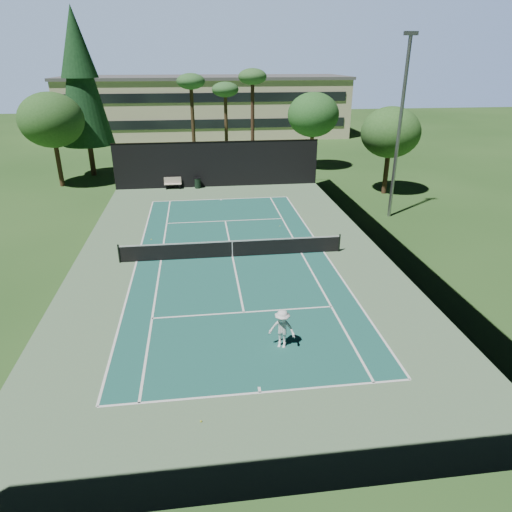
{
  "coord_description": "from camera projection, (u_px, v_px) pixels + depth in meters",
  "views": [
    {
      "loc": [
        -1.75,
        -24.36,
        10.69
      ],
      "look_at": [
        1.0,
        -3.0,
        1.3
      ],
      "focal_mm": 32.0,
      "sensor_mm": 36.0,
      "label": 1
    }
  ],
  "objects": [
    {
      "name": "pine_tree",
      "position": [
        79.0,
        71.0,
        41.4
      ],
      "size": [
        4.8,
        4.8,
        15.0
      ],
      "color": "#462E1E",
      "rests_on": "ground"
    },
    {
      "name": "decid_tree_c",
      "position": [
        51.0,
        120.0,
        39.05
      ],
      "size": [
        5.44,
        5.44,
        8.09
      ],
      "color": "#4F3221",
      "rests_on": "ground"
    },
    {
      "name": "decid_tree_a",
      "position": [
        313.0,
        115.0,
        45.63
      ],
      "size": [
        5.12,
        5.12,
        7.62
      ],
      "color": "#4F3921",
      "rests_on": "ground"
    },
    {
      "name": "tennis_ball_c",
      "position": [
        280.0,
        226.0,
        31.45
      ],
      "size": [
        0.06,
        0.06,
        0.06
      ],
      "primitive_type": "sphere",
      "color": "#EAF637",
      "rests_on": "ground"
    },
    {
      "name": "tennis_ball_d",
      "position": [
        151.0,
        239.0,
        29.11
      ],
      "size": [
        0.06,
        0.06,
        0.06
      ],
      "primitive_type": "sphere",
      "color": "#E4EE36",
      "rests_on": "ground"
    },
    {
      "name": "court_lines",
      "position": [
        232.0,
        257.0,
        26.62
      ],
      "size": [
        11.07,
        23.87,
        0.01
      ],
      "color": "white",
      "rests_on": "ground"
    },
    {
      "name": "palm_c",
      "position": [
        252.0,
        81.0,
        44.57
      ],
      "size": [
        2.8,
        2.8,
        9.77
      ],
      "color": "#422A1C",
      "rests_on": "ground"
    },
    {
      "name": "fence",
      "position": [
        232.0,
        224.0,
        25.88
      ],
      "size": [
        18.04,
        32.05,
        4.03
      ],
      "color": "black",
      "rests_on": "ground"
    },
    {
      "name": "palm_a",
      "position": [
        191.0,
        85.0,
        44.94
      ],
      "size": [
        2.8,
        2.8,
        9.32
      ],
      "color": "#412F1B",
      "rests_on": "ground"
    },
    {
      "name": "tennis_ball_b",
      "position": [
        225.0,
        248.0,
        27.85
      ],
      "size": [
        0.06,
        0.06,
        0.06
      ],
      "primitive_type": "sphere",
      "color": "#C1DA31",
      "rests_on": "ground"
    },
    {
      "name": "palm_b",
      "position": [
        225.0,
        92.0,
        47.5
      ],
      "size": [
        2.8,
        2.8,
        8.42
      ],
      "color": "#4A341F",
      "rests_on": "ground"
    },
    {
      "name": "light_pole",
      "position": [
        400.0,
        126.0,
        30.9
      ],
      "size": [
        0.9,
        0.25,
        12.22
      ],
      "color": "gray",
      "rests_on": "ground"
    },
    {
      "name": "trash_bin",
      "position": [
        198.0,
        183.0,
        40.44
      ],
      "size": [
        0.56,
        0.56,
        0.95
      ],
      "color": "black",
      "rests_on": "ground"
    },
    {
      "name": "ground",
      "position": [
        232.0,
        257.0,
        26.62
      ],
      "size": [
        160.0,
        160.0,
        0.0
      ],
      "primitive_type": "plane",
      "color": "#264D1D",
      "rests_on": "ground"
    },
    {
      "name": "decid_tree_b",
      "position": [
        391.0,
        133.0,
        37.14
      ],
      "size": [
        4.8,
        4.8,
        7.14
      ],
      "color": "#4A301F",
      "rests_on": "ground"
    },
    {
      "name": "park_bench",
      "position": [
        173.0,
        183.0,
        40.26
      ],
      "size": [
        1.5,
        0.45,
        1.02
      ],
      "color": "beige",
      "rests_on": "ground"
    },
    {
      "name": "apron_slab",
      "position": [
        232.0,
        257.0,
        26.62
      ],
      "size": [
        18.0,
        32.0,
        0.01
      ],
      "primitive_type": "cube",
      "color": "#597A55",
      "rests_on": "ground"
    },
    {
      "name": "tennis_ball_a",
      "position": [
        201.0,
        421.0,
        14.54
      ],
      "size": [
        0.07,
        0.07,
        0.07
      ],
      "primitive_type": "sphere",
      "color": "gold",
      "rests_on": "ground"
    },
    {
      "name": "tennis_net",
      "position": [
        232.0,
        248.0,
        26.4
      ],
      "size": [
        12.9,
        0.1,
        1.1
      ],
      "color": "black",
      "rests_on": "ground"
    },
    {
      "name": "court_surface",
      "position": [
        232.0,
        257.0,
        26.62
      ],
      "size": [
        10.97,
        23.77,
        0.01
      ],
      "primitive_type": "cube",
      "color": "#1B584E",
      "rests_on": "ground"
    },
    {
      "name": "campus_building",
      "position": [
        207.0,
        106.0,
        66.75
      ],
      "size": [
        40.5,
        12.5,
        8.3
      ],
      "color": "beige",
      "rests_on": "ground"
    },
    {
      "name": "player",
      "position": [
        282.0,
        329.0,
        18.03
      ],
      "size": [
        1.23,
        0.99,
        1.66
      ],
      "primitive_type": "imported",
      "rotation": [
        0.0,
        0.0,
        -0.4
      ],
      "color": "white",
      "rests_on": "ground"
    }
  ]
}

